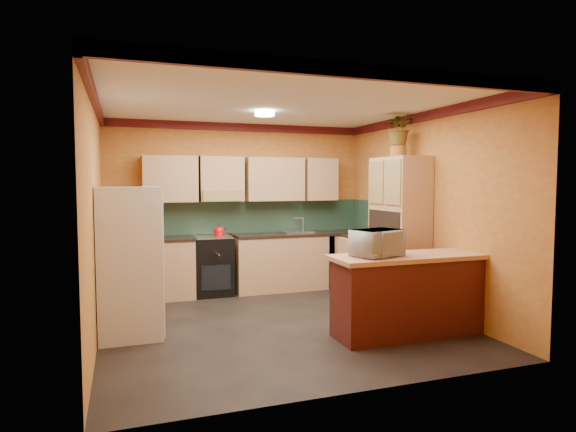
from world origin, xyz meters
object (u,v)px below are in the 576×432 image
at_px(base_cabinets_back, 251,264).
at_px(stove, 213,266).
at_px(pantry, 399,232).
at_px(microwave, 377,243).
at_px(fridge, 130,262).
at_px(breakfast_bar, 411,297).

bearing_deg(base_cabinets_back, stove, -180.00).
height_order(base_cabinets_back, pantry, pantry).
bearing_deg(microwave, fridge, 140.23).
height_order(base_cabinets_back, breakfast_bar, same).
distance_m(stove, breakfast_bar, 3.27).
bearing_deg(pantry, microwave, -130.89).
xyz_separation_m(breakfast_bar, microwave, (-0.45, 0.00, 0.64)).
distance_m(stove, microwave, 3.10).
relative_size(fridge, microwave, 3.15).
relative_size(stove, breakfast_bar, 0.51).
bearing_deg(breakfast_bar, pantry, 64.55).
distance_m(pantry, breakfast_bar, 1.42).
height_order(base_cabinets_back, fridge, fridge).
bearing_deg(breakfast_bar, microwave, 180.00).
relative_size(fridge, pantry, 0.81).
bearing_deg(base_cabinets_back, pantry, -42.14).
xyz_separation_m(pantry, breakfast_bar, (-0.55, -1.16, -0.61)).
bearing_deg(fridge, microwave, -20.60).
xyz_separation_m(fridge, pantry, (3.60, 0.18, 0.20)).
xyz_separation_m(pantry, microwave, (-1.00, -1.16, 0.03)).
bearing_deg(stove, base_cabinets_back, 0.00).
relative_size(pantry, microwave, 3.89).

